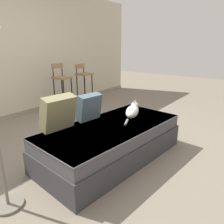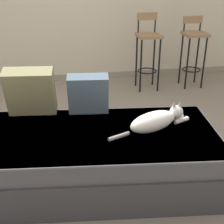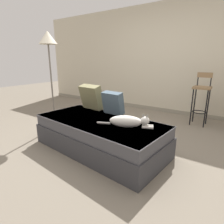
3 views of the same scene
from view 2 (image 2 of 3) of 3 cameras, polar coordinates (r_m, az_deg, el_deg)
ground_plane at (r=3.01m, az=-3.79°, el=-7.74°), size 16.00×16.00×0.00m
wall_baseboard_trim at (r=4.98m, az=-6.48°, el=6.49°), size 8.00×0.02×0.09m
couch at (r=2.55m, az=-2.99°, el=-8.21°), size 2.02×1.11×0.46m
throw_pillow_corner at (r=2.72m, az=-14.66°, el=3.62°), size 0.43×0.28×0.43m
throw_pillow_middle at (r=2.68m, az=-4.37°, el=3.31°), size 0.36×0.22×0.36m
cat at (r=2.47m, az=8.06°, el=-1.54°), size 0.72×0.34×0.19m
bar_stool_near_window at (r=4.44m, az=6.60°, el=11.99°), size 0.32×0.32×1.05m
bar_stool_by_doorway at (r=4.67m, az=14.70°, el=11.90°), size 0.32×0.32×0.99m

